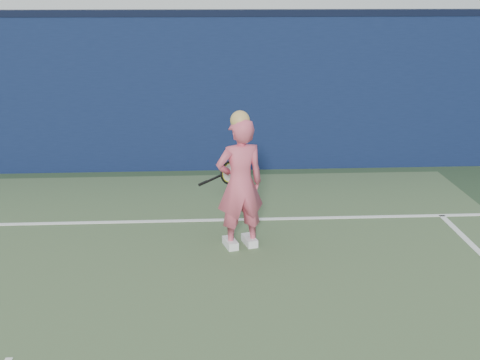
{
  "coord_description": "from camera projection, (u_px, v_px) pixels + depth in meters",
  "views": [
    {
      "loc": [
        1.67,
        -3.39,
        2.94
      ],
      "look_at": [
        2.04,
        3.18,
        0.83
      ],
      "focal_mm": 45.0,
      "sensor_mm": 36.0,
      "label": 1
    }
  ],
  "objects": [
    {
      "name": "backstop_wall",
      "position": [
        105.0,
        96.0,
        9.83
      ],
      "size": [
        24.0,
        0.4,
        2.5
      ],
      "primitive_type": "cube",
      "color": "#0C1738",
      "rests_on": "ground"
    },
    {
      "name": "wall_cap",
      "position": [
        99.0,
        13.0,
        9.43
      ],
      "size": [
        24.0,
        0.42,
        0.1
      ],
      "primitive_type": "cube",
      "color": "black",
      "rests_on": "backstop_wall"
    },
    {
      "name": "player",
      "position": [
        240.0,
        183.0,
        6.92
      ],
      "size": [
        0.65,
        0.51,
        1.64
      ],
      "rotation": [
        0.0,
        0.0,
        3.41
      ],
      "color": "#D8546B",
      "rests_on": "ground"
    },
    {
      "name": "racket",
      "position": [
        228.0,
        173.0,
        7.33
      ],
      "size": [
        0.53,
        0.26,
        0.3
      ],
      "rotation": [
        0.0,
        0.0,
        0.31
      ],
      "color": "black",
      "rests_on": "ground"
    }
  ]
}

